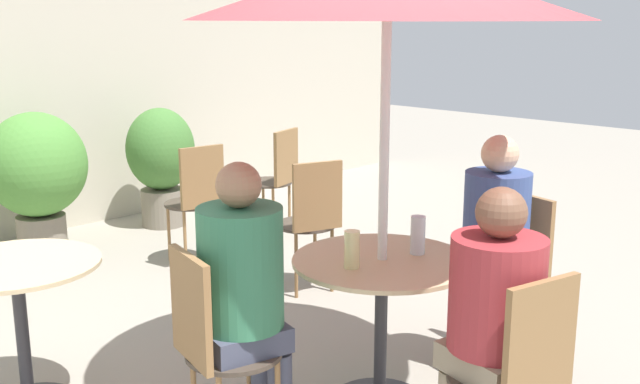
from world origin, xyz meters
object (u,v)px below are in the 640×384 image
at_px(bistro_chair_2, 512,264).
at_px(seated_person_2, 494,234).
at_px(seated_person_1, 493,312).
at_px(bistro_chair_0, 212,337).
at_px(bistro_chair_3, 312,214).
at_px(potted_plant_2, 161,158).
at_px(seated_person_0, 244,285).
at_px(bistro_chair_4, 197,194).
at_px(bistro_chair_1, 520,367).
at_px(potted_plant_1, 37,170).
at_px(bistro_chair_5, 277,172).
at_px(beer_glass_1, 418,235).
at_px(beer_glass_0, 352,249).
at_px(cafe_table_far, 19,303).
at_px(cafe_table_near, 381,294).

bearing_deg(bistro_chair_2, seated_person_2, -90.00).
bearing_deg(seated_person_1, bistro_chair_0, -39.47).
xyz_separation_m(bistro_chair_3, potted_plant_2, (0.27, 2.14, 0.06)).
bearing_deg(seated_person_1, seated_person_2, -135.09).
height_order(bistro_chair_0, seated_person_2, seated_person_2).
height_order(bistro_chair_2, seated_person_2, seated_person_2).
bearing_deg(seated_person_0, bistro_chair_4, -18.57).
relative_size(bistro_chair_1, potted_plant_1, 0.82).
bearing_deg(potted_plant_2, bistro_chair_5, -63.45).
bearing_deg(seated_person_1, bistro_chair_4, -91.80).
bearing_deg(bistro_chair_4, beer_glass_1, 87.08).
bearing_deg(beer_glass_0, bistro_chair_3, 51.47).
distance_m(bistro_chair_4, beer_glass_0, 2.44).
bearing_deg(beer_glass_0, bistro_chair_2, -11.83).
bearing_deg(bistro_chair_1, seated_person_2, -129.56).
distance_m(bistro_chair_4, potted_plant_1, 1.31).
distance_m(cafe_table_far, potted_plant_1, 2.54).
bearing_deg(beer_glass_1, bistro_chair_3, 64.58).
bearing_deg(potted_plant_2, seated_person_1, -106.86).
bearing_deg(potted_plant_2, cafe_table_near, -107.56).
relative_size(seated_person_1, potted_plant_1, 1.08).
height_order(bistro_chair_2, bistro_chair_4, same).
relative_size(cafe_table_near, cafe_table_far, 1.10).
distance_m(seated_person_0, beer_glass_0, 0.52).
xyz_separation_m(bistro_chair_1, beer_glass_1, (0.37, 0.76, 0.27)).
relative_size(bistro_chair_1, bistro_chair_2, 1.00).
height_order(bistro_chair_2, bistro_chair_5, same).
bearing_deg(cafe_table_far, bistro_chair_0, -68.69).
height_order(cafe_table_far, seated_person_0, seated_person_0).
relative_size(seated_person_2, potted_plant_1, 1.12).
bearing_deg(bistro_chair_1, beer_glass_1, -102.75).
height_order(seated_person_2, potted_plant_2, seated_person_2).
bearing_deg(beer_glass_0, bistro_chair_4, 70.00).
relative_size(bistro_chair_4, bistro_chair_5, 1.00).
bearing_deg(cafe_table_near, bistro_chair_4, 74.40).
relative_size(cafe_table_near, seated_person_0, 0.66).
xyz_separation_m(bistro_chair_1, bistro_chair_4, (0.84, 3.13, 0.00)).
xyz_separation_m(bistro_chair_4, beer_glass_0, (-0.83, -2.28, 0.26)).
distance_m(bistro_chair_3, seated_person_2, 1.46).
bearing_deg(seated_person_2, bistro_chair_5, 174.53).
bearing_deg(potted_plant_1, seated_person_2, -78.38).
bearing_deg(cafe_table_near, cafe_table_far, 136.26).
height_order(bistro_chair_2, bistro_chair_3, same).
height_order(bistro_chair_3, potted_plant_2, potted_plant_2).
distance_m(cafe_table_far, bistro_chair_0, 1.02).
xyz_separation_m(potted_plant_1, potted_plant_2, (1.13, 0.02, -0.06)).
distance_m(seated_person_0, seated_person_1, 0.99).
distance_m(bistro_chair_5, seated_person_2, 2.76).
xyz_separation_m(bistro_chair_5, seated_person_0, (-2.25, -2.28, 0.19)).
distance_m(bistro_chair_0, potted_plant_2, 3.75).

